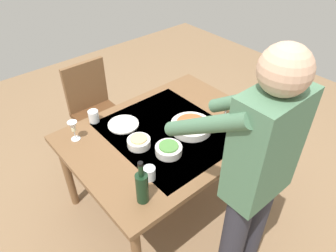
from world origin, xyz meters
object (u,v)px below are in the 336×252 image
object	(u,v)px
dining_table	(168,139)
water_cup_near_left	(94,116)
wine_glass_left	(226,106)
serving_bowl_pasta	(191,126)
dinner_plate_near	(123,124)
wine_glass_right	(73,127)
person_server	(254,177)
side_bowl_bread	(139,142)
side_bowl_salad	(169,149)
water_cup_near_right	(149,173)
wine_bottle	(142,187)
chair_near	(94,105)

from	to	relation	value
dining_table	water_cup_near_left	distance (m)	0.58
wine_glass_left	serving_bowl_pasta	distance (m)	0.31
wine_glass_left	serving_bowl_pasta	world-z (taller)	wine_glass_left
dinner_plate_near	wine_glass_right	bearing A→B (deg)	-13.31
person_server	side_bowl_bread	xyz separation A→B (m)	(0.15, -0.81, -0.21)
wine_glass_left	dinner_plate_near	size ratio (longest dim) A/B	0.66
dinner_plate_near	wine_glass_left	bearing A→B (deg)	146.29
side_bowl_salad	dinner_plate_near	size ratio (longest dim) A/B	0.78
dining_table	water_cup_near_right	world-z (taller)	water_cup_near_right
wine_bottle	serving_bowl_pasta	xyz separation A→B (m)	(-0.65, -0.29, -0.08)
water_cup_near_left	dinner_plate_near	xyz separation A→B (m)	(-0.14, 0.18, -0.04)
chair_near	side_bowl_bread	world-z (taller)	chair_near
chair_near	side_bowl_bread	xyz separation A→B (m)	(0.13, 0.90, 0.22)
serving_bowl_pasta	wine_bottle	bearing A→B (deg)	23.68
side_bowl_bread	side_bowl_salad	bearing A→B (deg)	119.35
wine_glass_left	serving_bowl_pasta	bearing A→B (deg)	-12.00
dining_table	dinner_plate_near	distance (m)	0.35
side_bowl_bread	dinner_plate_near	xyz separation A→B (m)	(-0.05, -0.26, -0.03)
dining_table	chair_near	bearing A→B (deg)	-82.52
side_bowl_salad	dinner_plate_near	xyz separation A→B (m)	(0.06, -0.45, -0.03)
wine_bottle	water_cup_near_left	distance (m)	0.85
wine_glass_left	person_server	bearing A→B (deg)	49.85
wine_glass_right	dinner_plate_near	world-z (taller)	wine_glass_right
dining_table	water_cup_near_left	bearing A→B (deg)	-52.92
water_cup_near_left	dinner_plate_near	distance (m)	0.23
water_cup_near_right	side_bowl_salad	size ratio (longest dim) A/B	0.48
side_bowl_salad	dinner_plate_near	bearing A→B (deg)	-82.57
water_cup_near_right	serving_bowl_pasta	size ratio (longest dim) A/B	0.29
serving_bowl_pasta	side_bowl_bread	xyz separation A→B (m)	(0.39, -0.10, 0.00)
serving_bowl_pasta	water_cup_near_right	bearing A→B (deg)	19.02
dining_table	wine_bottle	xyz separation A→B (m)	(0.51, 0.38, 0.18)
chair_near	person_server	distance (m)	1.76
person_server	wine_glass_right	bearing A→B (deg)	-68.48
person_server	wine_glass_left	world-z (taller)	person_server
side_bowl_salad	wine_bottle	bearing A→B (deg)	28.94
wine_bottle	dinner_plate_near	xyz separation A→B (m)	(-0.31, -0.65, -0.10)
water_cup_near_left	dinner_plate_near	size ratio (longest dim) A/B	0.40
water_cup_near_right	serving_bowl_pasta	bearing A→B (deg)	-160.98
wine_glass_right	side_bowl_bread	xyz separation A→B (m)	(-0.30, 0.34, -0.07)
person_server	side_bowl_salad	world-z (taller)	person_server
water_cup_near_left	wine_glass_left	bearing A→B (deg)	142.10
wine_bottle	dinner_plate_near	distance (m)	0.73
wine_glass_left	side_bowl_bread	bearing A→B (deg)	-13.65
wine_bottle	dinner_plate_near	size ratio (longest dim) A/B	1.29
wine_glass_left	wine_glass_right	size ratio (longest dim) A/B	1.00
chair_near	water_cup_near_left	bearing A→B (deg)	63.90
wine_glass_left	side_bowl_bread	distance (m)	0.72
wine_glass_right	water_cup_near_right	bearing A→B (deg)	105.14
serving_bowl_pasta	wine_glass_right	bearing A→B (deg)	-32.93
wine_bottle	wine_glass_right	bearing A→B (deg)	-86.96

